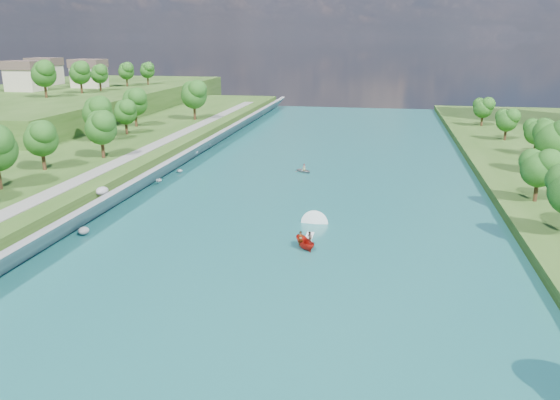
# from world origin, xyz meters

# --- Properties ---
(ground) EXTENTS (260.00, 260.00, 0.00)m
(ground) POSITION_xyz_m (0.00, 0.00, 0.00)
(ground) COLOR #2D5119
(ground) RESTS_ON ground
(river_water) EXTENTS (55.00, 240.00, 0.10)m
(river_water) POSITION_xyz_m (0.00, 20.00, 0.05)
(river_water) COLOR #18565C
(river_water) RESTS_ON ground
(ridge_west) EXTENTS (60.00, 120.00, 9.00)m
(ridge_west) POSITION_xyz_m (-82.50, 95.00, 4.50)
(ridge_west) COLOR #2D5119
(ridge_west) RESTS_ON ground
(riprap_bank) EXTENTS (4.16, 236.00, 4.05)m
(riprap_bank) POSITION_xyz_m (-25.85, 19.05, 1.80)
(riprap_bank) COLOR slate
(riprap_bank) RESTS_ON ground
(riverside_path) EXTENTS (3.00, 200.00, 0.10)m
(riverside_path) POSITION_xyz_m (-32.50, 20.00, 3.55)
(riverside_path) COLOR gray
(riverside_path) RESTS_ON berm_west
(ridge_houses) EXTENTS (29.50, 29.50, 8.40)m
(ridge_houses) POSITION_xyz_m (-88.67, 100.00, 13.31)
(ridge_houses) COLOR beige
(ridge_houses) RESTS_ON ridge_west
(trees_ridge) EXTENTS (14.31, 48.59, 10.92)m
(trees_ridge) POSITION_xyz_m (-70.21, 89.80, 13.84)
(trees_ridge) COLOR #144612
(trees_ridge) RESTS_ON ridge_west
(motorboat) EXTENTS (3.60, 18.68, 2.18)m
(motorboat) POSITION_xyz_m (2.78, 6.97, 0.69)
(motorboat) COLOR #B0170E
(motorboat) RESTS_ON river_water
(raft) EXTENTS (4.04, 3.93, 1.56)m
(raft) POSITION_xyz_m (-2.81, 41.99, 0.48)
(raft) COLOR gray
(raft) RESTS_ON river_water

